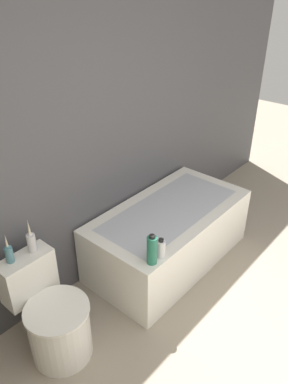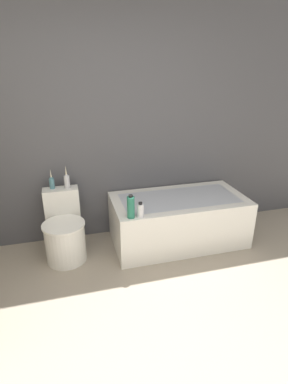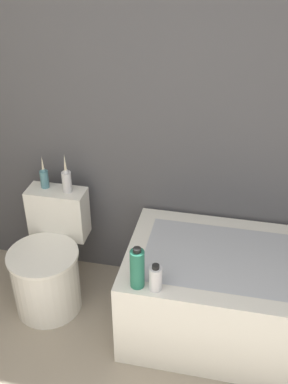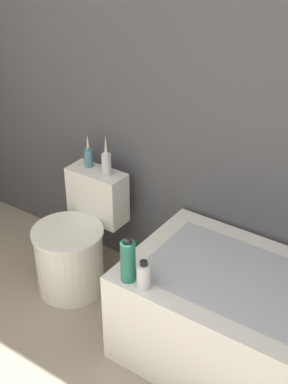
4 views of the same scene
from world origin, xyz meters
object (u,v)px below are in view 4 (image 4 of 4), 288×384
(toilet, at_px, (76,245))
(shampoo_bottle_tall, at_px, (128,261))
(vase_gold, at_px, (88,156))
(vase_silver, at_px, (106,162))
(shampoo_bottle_short, at_px, (144,276))
(bathtub, at_px, (269,334))

(toilet, bearing_deg, shampoo_bottle_tall, -27.05)
(vase_gold, xyz_separation_m, shampoo_bottle_tall, (0.72, -0.57, -0.11))
(vase_silver, distance_m, shampoo_bottle_short, 0.88)
(shampoo_bottle_short, bearing_deg, vase_silver, 139.47)
(vase_gold, xyz_separation_m, shampoo_bottle_short, (0.81, -0.58, -0.15))
(bathtub, bearing_deg, toilet, 179.50)
(toilet, xyz_separation_m, shampoo_bottle_tall, (0.64, -0.33, 0.37))
(vase_gold, height_order, shampoo_bottle_tall, vase_gold)
(vase_silver, bearing_deg, shampoo_bottle_short, -40.53)
(shampoo_bottle_tall, bearing_deg, vase_silver, 135.34)
(toilet, height_order, shampoo_bottle_tall, shampoo_bottle_tall)
(vase_gold, distance_m, vase_silver, 0.16)
(toilet, bearing_deg, bathtub, -0.50)
(toilet, relative_size, shampoo_bottle_short, 4.56)
(shampoo_bottle_short, bearing_deg, toilet, 155.67)
(toilet, height_order, shampoo_bottle_short, same)
(vase_gold, height_order, shampoo_bottle_short, vase_gold)
(shampoo_bottle_short, bearing_deg, shampoo_bottle_tall, 177.16)
(vase_gold, xyz_separation_m, vase_silver, (0.15, -0.02, 0.01))
(bathtub, distance_m, shampoo_bottle_short, 0.70)
(vase_silver, distance_m, shampoo_bottle_tall, 0.80)
(bathtub, bearing_deg, shampoo_bottle_tall, -152.98)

